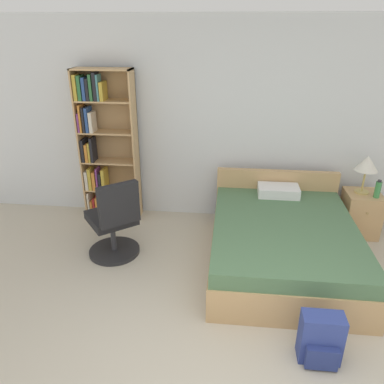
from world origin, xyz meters
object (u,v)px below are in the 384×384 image
at_px(bookshelf, 102,144).
at_px(nightstand, 360,213).
at_px(office_chair, 114,223).
at_px(water_bottle, 378,189).
at_px(bed, 282,241).
at_px(table_lamp, 367,165).
at_px(backpack_blue, 321,340).

distance_m(bookshelf, nightstand, 3.44).
relative_size(office_chair, water_bottle, 4.35).
distance_m(bed, nightstand, 1.30).
height_order(bookshelf, office_chair, bookshelf).
height_order(office_chair, water_bottle, office_chair).
distance_m(bookshelf, bed, 2.58).
xyz_separation_m(office_chair, water_bottle, (3.04, 0.74, 0.24)).
bearing_deg(bookshelf, bed, -21.57).
height_order(bed, water_bottle, water_bottle).
distance_m(table_lamp, backpack_blue, 2.42).
xyz_separation_m(office_chair, backpack_blue, (2.03, -1.27, -0.22)).
bearing_deg(office_chair, table_lamp, 16.79).
relative_size(nightstand, water_bottle, 2.49).
bearing_deg(office_chair, nightstand, 16.19).
distance_m(office_chair, water_bottle, 3.13).
bearing_deg(office_chair, bookshelf, 112.79).
bearing_deg(nightstand, bed, -144.20).
distance_m(office_chair, backpack_blue, 2.41).
height_order(table_lamp, backpack_blue, table_lamp).
bearing_deg(bed, water_bottle, 29.46).
distance_m(bed, backpack_blue, 1.37).
bearing_deg(office_chair, water_bottle, 13.77).
bearing_deg(bed, nightstand, 35.80).
bearing_deg(nightstand, water_bottle, -45.91).
xyz_separation_m(bookshelf, nightstand, (3.35, -0.14, -0.75)).
bearing_deg(water_bottle, backpack_blue, -116.49).
xyz_separation_m(bed, table_lamp, (1.03, 0.79, 0.66)).
distance_m(nightstand, backpack_blue, 2.30).
height_order(water_bottle, backpack_blue, water_bottle).
relative_size(bookshelf, bed, 1.00).
bearing_deg(backpack_blue, office_chair, 148.10).
distance_m(bookshelf, table_lamp, 3.32).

